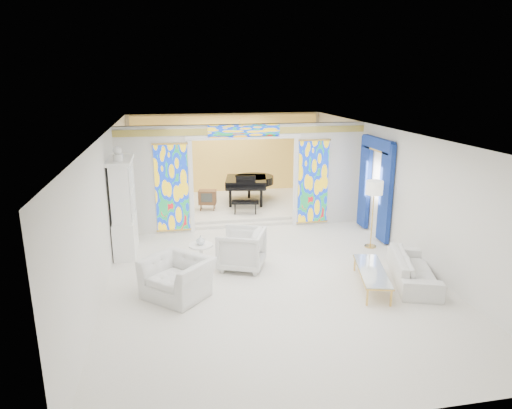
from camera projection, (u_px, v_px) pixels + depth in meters
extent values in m
plane|color=silver|center=(257.00, 252.00, 11.49)|extent=(12.00, 12.00, 0.00)
cube|color=white|center=(257.00, 132.00, 10.68)|extent=(7.00, 12.00, 0.02)
cube|color=silver|center=(226.00, 155.00, 16.76)|extent=(7.00, 0.02, 3.00)
cube|color=silver|center=(354.00, 316.00, 5.41)|extent=(7.00, 0.02, 3.00)
cube|color=silver|center=(108.00, 201.00, 10.45)|extent=(0.02, 12.00, 3.00)
cube|color=silver|center=(391.00, 188.00, 11.72)|extent=(0.02, 12.00, 3.00)
cube|color=silver|center=(154.00, 181.00, 12.52)|extent=(2.00, 0.18, 3.00)
cube|color=silver|center=(327.00, 174.00, 13.43)|extent=(2.00, 0.18, 3.00)
cube|color=silver|center=(243.00, 131.00, 12.63)|extent=(3.00, 0.18, 0.40)
cube|color=white|center=(191.00, 187.00, 12.66)|extent=(0.12, 0.06, 2.60)
cube|color=white|center=(295.00, 183.00, 13.21)|extent=(0.12, 0.06, 2.60)
cube|color=white|center=(244.00, 137.00, 12.58)|extent=(3.24, 0.06, 0.12)
cube|color=gold|center=(244.00, 131.00, 12.53)|extent=(7.00, 0.05, 0.18)
cube|color=gold|center=(172.00, 188.00, 12.56)|extent=(0.90, 0.04, 2.40)
cube|color=gold|center=(313.00, 182.00, 13.30)|extent=(0.90, 0.04, 2.40)
cube|color=gold|center=(244.00, 131.00, 12.52)|extent=(2.00, 0.04, 0.34)
cube|color=silver|center=(234.00, 205.00, 15.34)|extent=(6.80, 3.80, 0.18)
cube|color=#F9BD56|center=(227.00, 155.00, 16.65)|extent=(6.70, 0.10, 2.90)
cylinder|color=gold|center=(240.00, 132.00, 14.63)|extent=(0.48, 0.48, 0.30)
cube|color=navy|center=(386.00, 193.00, 11.79)|extent=(0.12, 0.55, 2.60)
cube|color=navy|center=(365.00, 182.00, 13.02)|extent=(0.12, 0.55, 2.60)
cube|color=navy|center=(378.00, 143.00, 12.08)|extent=(0.14, 1.70, 0.30)
cube|color=gold|center=(377.00, 150.00, 12.13)|extent=(0.12, 1.50, 0.06)
cube|color=white|center=(126.00, 235.00, 11.35)|extent=(0.50, 1.40, 0.90)
cube|color=white|center=(122.00, 190.00, 11.04)|extent=(0.44, 1.30, 1.40)
cube|color=silver|center=(132.00, 190.00, 11.08)|extent=(0.01, 1.20, 1.30)
cube|color=white|center=(120.00, 160.00, 10.84)|extent=(0.56, 1.46, 0.08)
cylinder|color=silver|center=(118.00, 158.00, 10.48)|extent=(0.22, 0.22, 0.16)
sphere|color=silver|center=(117.00, 151.00, 10.44)|extent=(0.20, 0.20, 0.20)
imported|color=white|center=(177.00, 277.00, 9.07)|extent=(1.61, 1.60, 0.79)
imported|color=white|center=(241.00, 249.00, 10.41)|extent=(1.30, 1.28, 0.91)
imported|color=white|center=(414.00, 269.00, 9.72)|extent=(1.42, 2.21, 0.60)
cylinder|color=white|center=(201.00, 245.00, 10.10)|extent=(0.66, 0.66, 0.04)
cylinder|color=white|center=(201.00, 259.00, 10.18)|extent=(0.11, 0.11, 0.63)
cylinder|color=white|center=(202.00, 272.00, 10.27)|extent=(0.44, 0.44, 0.03)
imported|color=white|center=(201.00, 240.00, 10.06)|extent=(0.24, 0.24, 0.21)
cube|color=silver|center=(372.00, 271.00, 9.45)|extent=(0.93, 1.80, 0.04)
cube|color=gold|center=(372.00, 271.00, 9.46)|extent=(0.97, 1.84, 0.03)
cube|color=gold|center=(367.00, 297.00, 8.73)|extent=(0.05, 0.05, 0.36)
cube|color=gold|center=(391.00, 298.00, 8.70)|extent=(0.05, 0.05, 0.36)
cube|color=gold|center=(355.00, 264.00, 10.31)|extent=(0.05, 0.05, 0.36)
cube|color=gold|center=(375.00, 264.00, 10.28)|extent=(0.05, 0.05, 0.36)
cylinder|color=gold|center=(370.00, 246.00, 11.83)|extent=(0.33, 0.33, 0.03)
cylinder|color=gold|center=(372.00, 217.00, 11.62)|extent=(0.04, 0.04, 1.60)
cylinder|color=silver|center=(374.00, 188.00, 11.41)|extent=(0.47, 0.47, 0.34)
cube|color=black|center=(246.00, 182.00, 15.25)|extent=(1.56, 1.63, 0.26)
cylinder|color=black|center=(254.00, 180.00, 15.56)|extent=(1.53, 1.53, 0.26)
cube|color=black|center=(246.00, 189.00, 14.47)|extent=(1.26, 0.50, 0.09)
cube|color=beige|center=(246.00, 189.00, 14.39)|extent=(1.14, 0.30, 0.03)
cube|color=black|center=(246.00, 179.00, 14.71)|extent=(0.63, 0.15, 0.23)
cube|color=black|center=(245.00, 202.00, 14.02)|extent=(0.87, 0.47, 0.07)
cylinder|color=black|center=(230.00, 199.00, 14.74)|extent=(0.11, 0.11, 0.57)
cylinder|color=black|center=(261.00, 199.00, 14.74)|extent=(0.11, 0.11, 0.57)
cylinder|color=black|center=(249.00, 190.00, 15.88)|extent=(0.11, 0.11, 0.57)
cube|color=brown|center=(207.00, 197.00, 14.40)|extent=(0.61, 0.47, 0.44)
cube|color=#323735|center=(207.00, 198.00, 14.21)|extent=(0.35, 0.09, 0.28)
cone|color=brown|center=(201.00, 208.00, 14.36)|extent=(0.04, 0.04, 0.19)
cone|color=brown|center=(214.00, 208.00, 14.35)|extent=(0.04, 0.04, 0.19)
cone|color=brown|center=(202.00, 206.00, 14.61)|extent=(0.04, 0.04, 0.19)
cone|color=brown|center=(215.00, 206.00, 14.61)|extent=(0.04, 0.04, 0.19)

